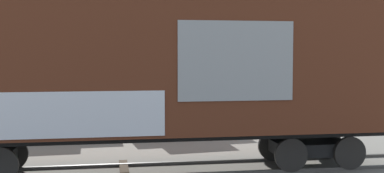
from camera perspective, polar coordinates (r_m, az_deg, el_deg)
ground_plane at (r=13.64m, az=-4.07°, el=-9.73°), size 260.00×260.00×0.00m
track at (r=13.58m, az=-10.87°, el=-9.67°), size 60.02×3.48×0.08m
freight_car at (r=13.26m, az=-4.94°, el=2.26°), size 13.38×3.08×4.96m
hillside at (r=68.63m, az=-7.54°, el=5.98°), size 132.45×38.77×16.17m
parked_car_green at (r=19.47m, az=-15.28°, el=-3.40°), size 4.59×2.15×1.61m
parked_car_white at (r=19.51m, az=-0.96°, el=-3.03°), size 4.58×2.43×1.75m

